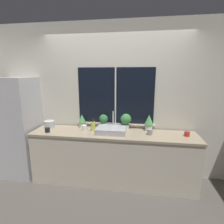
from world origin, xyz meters
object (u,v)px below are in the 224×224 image
mug_grey (150,132)px  potted_plant_far_right (149,122)px  sink (111,130)px  mug_red (187,134)px  potted_plant_far_left (82,120)px  mug_black (47,130)px  kettle (49,124)px  refrigerator (20,127)px  potted_plant_center_right (126,120)px  soap_bottle (93,126)px  potted_plant_center_left (103,121)px  mug_white (84,128)px

mug_grey → potted_plant_far_right: bearing=92.6°
sink → mug_red: size_ratio=5.98×
potted_plant_far_left → potted_plant_far_right: (1.18, -0.00, 0.02)m
sink → mug_black: sink is taller
kettle → refrigerator: bearing=-174.1°
mug_black → potted_plant_center_right: bearing=15.3°
sink → mug_grey: sink is taller
soap_bottle → kettle: bearing=175.7°
sink → potted_plant_far_left: 0.61m
soap_bottle → mug_black: bearing=-166.2°
soap_bottle → potted_plant_center_left: bearing=49.7°
potted_plant_center_left → potted_plant_far_right: 0.78m
potted_plant_far_right → kettle: (-1.76, -0.11, -0.08)m
potted_plant_center_right → soap_bottle: (-0.54, -0.17, -0.08)m
potted_plant_center_left → potted_plant_far_right: potted_plant_far_right is taller
potted_plant_center_left → refrigerator: bearing=-173.9°
sink → potted_plant_far_left: sink is taller
potted_plant_far_left → mug_red: potted_plant_far_left is taller
potted_plant_center_left → kettle: 0.98m
sink → kettle: bearing=175.1°
kettle → mug_red: bearing=-2.2°
potted_plant_center_right → refrigerator: bearing=-175.2°
sink → potted_plant_center_right: size_ratio=1.72×
kettle → potted_plant_far_right: bearing=3.4°
potted_plant_far_right → potted_plant_center_left: bearing=180.0°
sink → mug_grey: 0.62m
sink → mug_white: 0.47m
potted_plant_far_right → mug_grey: 0.24m
mug_white → mug_black: (-0.58, -0.18, -0.01)m
potted_plant_center_left → potted_plant_far_left: bearing=180.0°
potted_plant_center_left → mug_red: (1.36, -0.19, -0.10)m
mug_white → mug_black: bearing=-163.2°
refrigerator → potted_plant_center_right: refrigerator is taller
potted_plant_center_left → mug_black: size_ratio=3.18×
potted_plant_far_right → kettle: 1.76m
potted_plant_center_left → mug_black: 0.95m
sink → mug_grey: size_ratio=5.22×
potted_plant_far_left → potted_plant_far_right: bearing=-0.0°
mug_grey → mug_white: mug_white is taller
refrigerator → mug_black: (0.64, -0.19, 0.03)m
potted_plant_far_left → mug_grey: size_ratio=2.63×
potted_plant_center_right → mug_red: potted_plant_center_right is taller
soap_bottle → kettle: (-0.83, 0.06, -0.02)m
potted_plant_far_left → soap_bottle: bearing=-33.9°
refrigerator → potted_plant_far_right: refrigerator is taller
sink → potted_plant_center_right: 0.32m
mug_red → kettle: 2.34m
potted_plant_center_left → potted_plant_center_right: (0.39, 0.00, 0.03)m
potted_plant_center_right → mug_grey: (0.40, -0.22, -0.12)m
potted_plant_center_left → soap_bottle: (-0.14, -0.17, -0.05)m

